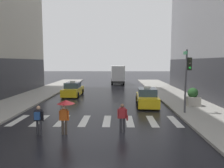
# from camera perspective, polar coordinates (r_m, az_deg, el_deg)

# --- Properties ---
(ground_plane) EXTENTS (160.00, 160.00, 0.00)m
(ground_plane) POSITION_cam_1_polar(r_m,az_deg,el_deg) (11.75, -5.96, -13.99)
(ground_plane) COLOR black
(crosswalk_markings) EXTENTS (11.30, 2.80, 0.01)m
(crosswalk_markings) POSITION_cam_1_polar(r_m,az_deg,el_deg) (14.59, -4.45, -9.95)
(crosswalk_markings) COLOR silver
(crosswalk_markings) RESTS_ON ground
(traffic_light_pole) EXTENTS (0.44, 0.84, 4.80)m
(traffic_light_pole) POSITION_cam_1_polar(r_m,az_deg,el_deg) (16.74, 19.88, 3.07)
(traffic_light_pole) COLOR #47474C
(traffic_light_pole) RESTS_ON curb_right
(taxi_lead) EXTENTS (2.10, 4.62, 1.80)m
(taxi_lead) POSITION_cam_1_polar(r_m,az_deg,el_deg) (19.57, 9.49, -3.74)
(taxi_lead) COLOR yellow
(taxi_lead) RESTS_ON ground
(taxi_second) EXTENTS (2.02, 4.58, 1.80)m
(taxi_second) POSITION_cam_1_polar(r_m,az_deg,el_deg) (25.22, -10.60, -1.58)
(taxi_second) COLOR yellow
(taxi_second) RESTS_ON ground
(box_truck) EXTENTS (2.48, 7.61, 3.35)m
(box_truck) POSITION_cam_1_polar(r_m,az_deg,el_deg) (37.79, 1.52, 2.74)
(box_truck) COLOR #2D2D2D
(box_truck) RESTS_ON ground
(pedestrian_with_umbrella) EXTENTS (0.96, 0.96, 1.94)m
(pedestrian_with_umbrella) POSITION_cam_1_polar(r_m,az_deg,el_deg) (11.83, -12.63, -6.33)
(pedestrian_with_umbrella) COLOR #473D33
(pedestrian_with_umbrella) RESTS_ON ground
(pedestrian_with_backpack) EXTENTS (0.55, 0.43, 1.65)m
(pedestrian_with_backpack) POSITION_cam_1_polar(r_m,az_deg,el_deg) (12.20, -19.41, -8.78)
(pedestrian_with_backpack) COLOR #333338
(pedestrian_with_backpack) RESTS_ON ground
(pedestrian_with_handbag) EXTENTS (0.60, 0.24, 1.65)m
(pedestrian_with_handbag) POSITION_cam_1_polar(r_m,az_deg,el_deg) (12.11, 2.89, -8.74)
(pedestrian_with_handbag) COLOR #333338
(pedestrian_with_handbag) RESTS_ON ground
(planter_near_corner) EXTENTS (1.10, 1.10, 1.60)m
(planter_near_corner) POSITION_cam_1_polar(r_m,az_deg,el_deg) (19.90, 21.12, -3.47)
(planter_near_corner) COLOR #A8A399
(planter_near_corner) RESTS_ON curb_right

